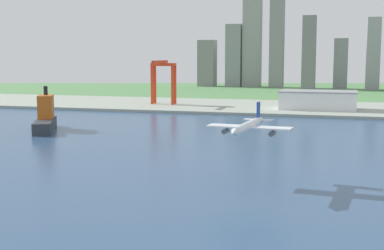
{
  "coord_description": "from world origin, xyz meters",
  "views": [
    {
      "loc": [
        60.52,
        -29.58,
        50.51
      ],
      "look_at": [
        3.58,
        165.14,
        24.55
      ],
      "focal_mm": 51.04,
      "sensor_mm": 36.0,
      "label": 1
    }
  ],
  "objects_px": {
    "airplane_landing": "(248,126)",
    "warehouse_main": "(318,100)",
    "port_crane_red": "(163,73)",
    "container_barge": "(45,118)"
  },
  "relations": [
    {
      "from": "container_barge",
      "to": "warehouse_main",
      "type": "distance_m",
      "value": 245.27
    },
    {
      "from": "airplane_landing",
      "to": "warehouse_main",
      "type": "distance_m",
      "value": 294.79
    },
    {
      "from": "airplane_landing",
      "to": "container_barge",
      "type": "distance_m",
      "value": 199.38
    },
    {
      "from": "airplane_landing",
      "to": "port_crane_red",
      "type": "xyz_separation_m",
      "value": [
        -140.85,
        302.4,
        9.86
      ]
    },
    {
      "from": "airplane_landing",
      "to": "container_barge",
      "type": "height_order",
      "value": "airplane_landing"
    },
    {
      "from": "airplane_landing",
      "to": "warehouse_main",
      "type": "bearing_deg",
      "value": 88.17
    },
    {
      "from": "airplane_landing",
      "to": "port_crane_red",
      "type": "distance_m",
      "value": 333.74
    },
    {
      "from": "port_crane_red",
      "to": "warehouse_main",
      "type": "bearing_deg",
      "value": -3.06
    },
    {
      "from": "container_barge",
      "to": "airplane_landing",
      "type": "bearing_deg",
      "value": -36.21
    },
    {
      "from": "port_crane_red",
      "to": "warehouse_main",
      "type": "xyz_separation_m",
      "value": [
        150.27,
        -8.03,
        -22.38
      ]
    }
  ]
}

